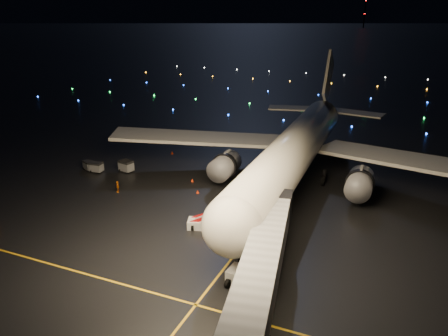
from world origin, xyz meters
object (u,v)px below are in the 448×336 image
(belt_loader, at_px, (207,215))
(baggage_cart_1, at_px, (96,167))
(baggage_cart_0, at_px, (126,166))
(baggage_cart_2, at_px, (89,165))
(airliner, at_px, (301,122))
(pushback_tug, at_px, (248,275))
(crew_c, at_px, (118,187))

(belt_loader, bearing_deg, baggage_cart_1, 138.09)
(baggage_cart_0, bearing_deg, baggage_cart_2, -152.51)
(airliner, bearing_deg, baggage_cart_2, -163.61)
(airliner, xyz_separation_m, baggage_cart_0, (-26.70, -9.09, -8.01))
(pushback_tug, xyz_separation_m, baggage_cart_1, (-34.05, 19.68, -0.13))
(airliner, height_order, baggage_cart_2, airliner)
(baggage_cart_0, height_order, baggage_cart_1, baggage_cart_0)
(belt_loader, distance_m, baggage_cart_0, 24.55)
(crew_c, xyz_separation_m, baggage_cart_0, (-4.03, 7.83, 0.07))
(pushback_tug, distance_m, baggage_cart_1, 39.33)
(crew_c, relative_size, baggage_cart_2, 0.94)
(airliner, relative_size, crew_c, 36.47)
(airliner, relative_size, belt_loader, 9.11)
(airliner, distance_m, pushback_tug, 32.05)
(crew_c, distance_m, baggage_cart_2, 11.98)
(baggage_cart_2, bearing_deg, pushback_tug, -4.14)
(baggage_cart_0, bearing_deg, crew_c, -51.04)
(airliner, distance_m, baggage_cart_2, 35.70)
(belt_loader, bearing_deg, baggage_cart_2, 138.91)
(crew_c, relative_size, baggage_cart_0, 0.78)
(airliner, distance_m, crew_c, 29.42)
(pushback_tug, xyz_separation_m, belt_loader, (-8.72, 9.01, 0.72))
(belt_loader, xyz_separation_m, crew_c, (-16.90, 4.97, -0.82))
(airliner, height_order, crew_c, airliner)
(baggage_cart_1, distance_m, baggage_cart_2, 1.95)
(baggage_cart_0, distance_m, baggage_cart_2, 6.55)
(crew_c, bearing_deg, baggage_cart_1, -163.01)
(pushback_tug, relative_size, baggage_cart_1, 2.06)
(pushback_tug, bearing_deg, belt_loader, 137.29)
(baggage_cart_0, bearing_deg, airliner, 30.53)
(pushback_tug, bearing_deg, baggage_cart_0, 146.87)
(pushback_tug, bearing_deg, crew_c, 154.59)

